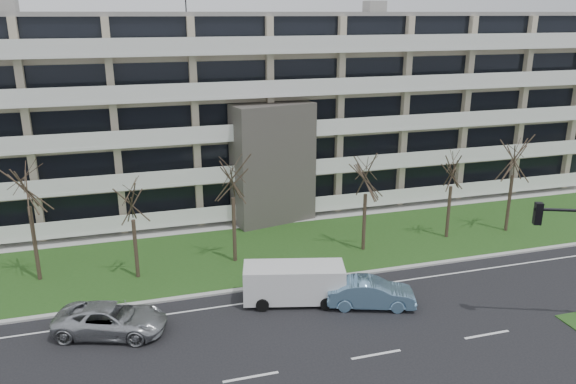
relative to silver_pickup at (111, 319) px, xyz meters
name	(u,v)px	position (x,y,z in m)	size (l,w,h in m)	color
ground	(376,355)	(11.83, -5.44, -0.76)	(160.00, 160.00, 0.00)	black
grass_verge	(294,248)	(11.83, 7.56, -0.73)	(90.00, 10.00, 0.06)	#1F4717
curb	(319,279)	(11.83, 2.56, -0.70)	(90.00, 0.35, 0.12)	#B2B2AD
sidewalk	(273,220)	(11.83, 13.06, -0.72)	(90.00, 2.00, 0.08)	#B2B2AD
lane_edge_line	(328,291)	(11.83, 1.06, -0.75)	(90.00, 0.12, 0.01)	white
apartment_building	(251,108)	(11.83, 19.88, 6.86)	(60.50, 15.10, 18.75)	#B5A68D
silver_pickup	(111,319)	(0.00, 0.00, 0.00)	(2.52, 5.45, 1.52)	#AAACB1
blue_sedan	(371,293)	(13.47, -1.16, 0.03)	(1.66, 4.75, 1.57)	#73A2C8
white_van	(295,280)	(9.70, 0.52, 0.52)	(5.82, 3.33, 2.13)	white
tree_1	(25,177)	(-4.16, 7.30, 5.68)	(4.14, 4.14, 8.28)	#382B21
tree_2	(131,197)	(1.48, 5.98, 4.37)	(3.30, 3.30, 6.61)	#382B21
tree_3	(232,172)	(7.55, 6.59, 5.21)	(3.84, 3.84, 7.68)	#382B21
tree_4	(366,172)	(16.17, 5.93, 4.72)	(3.53, 3.53, 7.06)	#382B21
tree_5	(453,166)	(22.74, 6.30, 4.51)	(3.39, 3.39, 6.78)	#382B21
tree_6	(515,153)	(27.58, 6.16, 5.11)	(3.78, 3.78, 7.55)	#382B21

